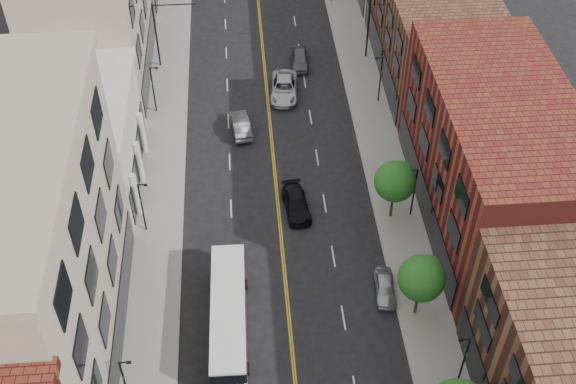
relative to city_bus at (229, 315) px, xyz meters
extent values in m
cube|color=gray|center=(-5.64, 21.33, -1.60)|extent=(4.00, 110.00, 0.15)
cube|color=gray|center=(14.36, 21.33, -1.60)|extent=(4.00, 110.00, 0.15)
cube|color=tan|center=(-12.64, -0.67, 7.33)|extent=(10.00, 22.00, 18.00)
cube|color=silver|center=(-12.64, 17.33, 2.33)|extent=(10.00, 14.00, 8.00)
cube|color=maroon|center=(21.36, 10.33, 4.33)|extent=(10.00, 22.00, 12.00)
cube|color=#512D20|center=(21.36, 31.33, 3.33)|extent=(10.00, 20.00, 10.00)
cylinder|color=black|center=(13.66, 0.33, -0.27)|extent=(0.22, 0.22, 2.50)
sphere|color=#195819|center=(13.66, 0.33, 2.37)|extent=(3.40, 3.40, 3.40)
sphere|color=#195819|center=(14.16, 0.73, 2.88)|extent=(2.04, 2.04, 2.04)
cylinder|color=black|center=(13.66, 10.33, -0.27)|extent=(0.22, 0.22, 2.50)
sphere|color=#195819|center=(13.66, 10.33, 2.37)|extent=(3.40, 3.40, 3.40)
sphere|color=#195819|center=(14.16, 10.73, 2.88)|extent=(2.04, 2.04, 2.04)
cylinder|color=black|center=(-6.64, -5.67, 0.98)|extent=(0.14, 0.14, 5.00)
cylinder|color=black|center=(-6.29, -5.67, 3.48)|extent=(0.70, 0.10, 0.10)
cube|color=black|center=(-6.04, -5.67, 3.43)|extent=(0.28, 0.14, 0.14)
cube|color=#19592D|center=(-6.64, -5.67, 1.88)|extent=(0.04, 0.55, 0.35)
cylinder|color=black|center=(-6.64, 10.33, 0.98)|extent=(0.14, 0.14, 5.00)
cylinder|color=black|center=(-6.29, 10.33, 3.48)|extent=(0.70, 0.10, 0.10)
cube|color=black|center=(-6.04, 10.33, 3.43)|extent=(0.28, 0.14, 0.14)
cube|color=#19592D|center=(-6.64, 10.33, 1.88)|extent=(0.04, 0.55, 0.35)
cylinder|color=black|center=(-6.64, 26.33, 0.98)|extent=(0.14, 0.14, 5.00)
cylinder|color=black|center=(-6.29, 26.33, 3.48)|extent=(0.70, 0.10, 0.10)
cube|color=black|center=(-6.04, 26.33, 3.43)|extent=(0.28, 0.14, 0.14)
cube|color=#19592D|center=(-6.64, 26.33, 1.88)|extent=(0.04, 0.55, 0.35)
cylinder|color=black|center=(15.36, -5.67, 0.98)|extent=(0.14, 0.14, 5.00)
cylinder|color=black|center=(15.01, -5.67, 3.48)|extent=(0.70, 0.10, 0.10)
cube|color=black|center=(14.76, -5.67, 3.43)|extent=(0.28, 0.14, 0.14)
cube|color=#19592D|center=(15.36, -5.67, 1.88)|extent=(0.04, 0.55, 0.35)
cylinder|color=black|center=(15.36, 10.33, 0.98)|extent=(0.14, 0.14, 5.00)
cylinder|color=black|center=(15.01, 10.33, 3.48)|extent=(0.70, 0.10, 0.10)
cube|color=black|center=(14.76, 10.33, 3.43)|extent=(0.28, 0.14, 0.14)
cube|color=#19592D|center=(15.36, 10.33, 1.88)|extent=(0.04, 0.55, 0.35)
cylinder|color=black|center=(15.36, 26.33, 0.98)|extent=(0.14, 0.14, 5.00)
cylinder|color=black|center=(15.01, 26.33, 3.48)|extent=(0.70, 0.10, 0.10)
cube|color=black|center=(14.76, 26.33, 3.43)|extent=(0.28, 0.14, 0.14)
cube|color=#19592D|center=(15.36, 26.33, 1.88)|extent=(0.04, 0.55, 0.35)
cylinder|color=black|center=(-6.64, 34.33, 2.08)|extent=(0.18, 0.18, 7.20)
cylinder|color=black|center=(-4.44, 34.33, 5.48)|extent=(4.40, 0.12, 0.12)
imported|color=black|center=(-2.64, 34.33, 5.08)|extent=(0.15, 0.18, 0.90)
cylinder|color=black|center=(15.36, 34.33, 2.08)|extent=(0.18, 0.18, 7.20)
imported|color=black|center=(11.36, 34.33, 5.08)|extent=(0.15, 0.18, 0.90)
cube|color=white|center=(0.00, 0.01, -0.14)|extent=(2.63, 11.18, 2.69)
cube|color=black|center=(0.00, 0.01, 0.51)|extent=(2.66, 11.22, 0.97)
cube|color=red|center=(0.00, 0.01, -0.42)|extent=(2.66, 11.22, 0.20)
cube|color=black|center=(-0.11, -5.58, 0.09)|extent=(2.04, 0.10, 1.49)
cylinder|color=black|center=(-1.30, -3.68, -1.23)|extent=(0.28, 0.90, 0.89)
cylinder|color=black|center=(1.15, -3.73, -1.23)|extent=(0.28, 0.90, 0.89)
cylinder|color=black|center=(-1.15, 3.75, -1.23)|extent=(0.28, 0.90, 0.89)
cylinder|color=black|center=(1.30, 3.70, -1.23)|extent=(0.28, 0.90, 0.89)
imported|color=#ACAEB4|center=(11.76, 2.36, -1.04)|extent=(1.78, 3.85, 1.28)
imported|color=#4D4C51|center=(1.53, 22.69, -0.92)|extent=(2.14, 4.74, 1.51)
imported|color=black|center=(5.86, 11.73, -0.98)|extent=(2.46, 4.98, 1.39)
imported|color=#B7B8BF|center=(6.07, 28.24, -0.86)|extent=(3.26, 6.08, 1.62)
imported|color=#505055|center=(8.12, 33.32, -0.92)|extent=(2.02, 4.51, 1.51)
camera|label=1|loc=(1.79, -31.09, 41.73)|focal=45.00mm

